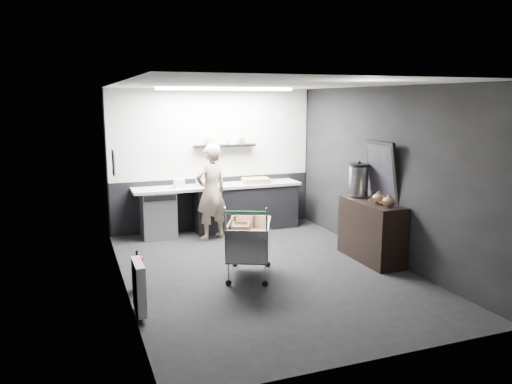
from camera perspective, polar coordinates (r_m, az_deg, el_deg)
name	(u,v)px	position (r m, az deg, el deg)	size (l,w,h in m)	color
floor	(265,271)	(7.46, 1.04, -9.00)	(5.50, 5.50, 0.00)	black
ceiling	(266,84)	(7.03, 1.11, 12.20)	(5.50, 5.50, 0.00)	white
wall_back	(213,159)	(9.71, -4.93, 3.74)	(5.50, 5.50, 0.00)	black
wall_front	(375,226)	(4.73, 13.47, -3.80)	(5.50, 5.50, 0.00)	black
wall_left	(121,190)	(6.66, -15.14, 0.26)	(5.50, 5.50, 0.00)	black
wall_right	(384,174)	(8.07, 14.40, 2.05)	(5.50, 5.50, 0.00)	black
kitchen_wall_panel	(213,134)	(9.64, -4.95, 6.67)	(3.95, 0.02, 1.70)	silver
dado_panel	(214,203)	(9.83, -4.82, -1.20)	(3.95, 0.02, 1.00)	black
floating_shelf	(225,146)	(9.61, -3.60, 5.30)	(1.20, 0.22, 0.04)	black
wall_clock	(280,117)	(10.08, 2.81, 8.58)	(0.20, 0.20, 0.03)	white
poster	(113,162)	(7.91, -16.00, 3.27)	(0.02, 0.30, 0.40)	white
poster_red_band	(113,158)	(7.91, -15.99, 3.78)	(0.01, 0.22, 0.10)	red
radiator	(139,287)	(6.07, -13.25, -10.48)	(0.10, 0.50, 0.60)	white
ceiling_strip	(226,89)	(8.78, -3.45, 11.67)	(2.40, 0.20, 0.04)	white
prep_counter	(225,207)	(9.58, -3.53, -1.75)	(3.20, 0.61, 0.90)	black
person	(211,192)	(8.97, -5.13, 0.01)	(0.63, 0.41, 1.72)	beige
shopping_cart	(249,242)	(7.11, -0.83, -5.69)	(0.95, 1.20, 1.07)	silver
sideboard	(371,223)	(8.02, 13.01, -3.45)	(0.53, 1.25, 1.87)	black
fire_extinguisher	(138,271)	(6.88, -13.37, -8.82)	(0.16, 0.16, 0.51)	#B00B24
cardboard_box	(256,181)	(9.64, 0.00, 1.32)	(0.49, 0.37, 0.10)	tan
pink_tub	(201,180)	(9.36, -6.27, 1.32)	(0.21, 0.21, 0.21)	silver
white_container	(179,184)	(9.22, -8.79, 0.97)	(0.18, 0.14, 0.16)	white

